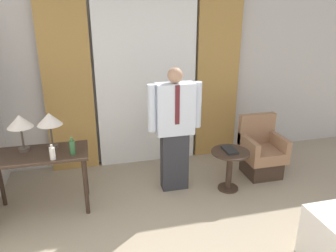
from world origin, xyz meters
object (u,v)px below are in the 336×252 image
Objects in this scene: armchair at (261,153)px; table_lamp_right at (49,120)px; bottle_near_edge at (52,153)px; bottle_by_lamp at (72,147)px; person at (175,127)px; desk at (39,162)px; book at (230,150)px; table_lamp_left at (20,123)px; side_table at (230,164)px.

table_lamp_right is at bearing -178.58° from armchair.
bottle_near_edge is 0.87× the size of bottle_by_lamp.
person is (1.49, 0.32, 0.06)m from bottle_near_edge.
desk is 4.40× the size of book.
table_lamp_left is at bearing -178.72° from armchair.
desk is at bearing -144.62° from table_lamp_right.
person is 0.90m from side_table.
table_lamp_left is at bearing 144.62° from desk.
table_lamp_right is 2.34m from side_table.
table_lamp_right reaches higher than bottle_by_lamp.
person is at bearing -176.77° from armchair.
book is at bearing 3.07° from bottle_near_edge.
side_table is at bearing -75.84° from book.
table_lamp_left is 2.60m from book.
table_lamp_right reaches higher than book.
person reaches higher than bottle_by_lamp.
table_lamp_right is at bearing 35.38° from desk.
table_lamp_right is 1.72× the size of book.
person is 1.45m from armchair.
table_lamp_left is at bearing 174.87° from side_table.
side_table is (2.19, 0.10, -0.45)m from bottle_near_edge.
armchair is (2.83, 0.40, -0.50)m from bottle_near_edge.
table_lamp_right is at bearing 0.00° from table_lamp_left.
armchair is at bearing 23.57° from book.
bottle_near_edge is 2.24m from side_table.
table_lamp_right is at bearing 174.14° from side_table.
table_lamp_left reaches higher than desk.
bottle_by_lamp reaches higher than side_table.
book is at bearing -2.28° from desk.
desk reaches higher than side_table.
bottle_near_edge reaches higher than armchair.
side_table is at bearing 0.19° from bottle_by_lamp.
desk is 0.68× the size of person.
desk is 2.02× the size of side_table.
desk is at bearing 177.26° from side_table.
bottle_near_edge is at bearing -85.57° from table_lamp_right.
armchair is at bearing 25.18° from side_table.
table_lamp_right is 0.27× the size of person.
person is 0.79m from book.
side_table is at bearing -17.62° from person.
table_lamp_left is 2.65m from side_table.
person reaches higher than book.
table_lamp_right is 2.28m from book.
table_lamp_left and table_lamp_right have the same top height.
table_lamp_left is 0.27× the size of person.
bottle_by_lamp is at bearing -22.79° from table_lamp_left.
desk reaches higher than book.
table_lamp_left is 0.55m from bottle_near_edge.
bottle_by_lamp is 0.37× the size of side_table.
person is at bearing 162.38° from side_table.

